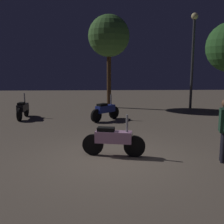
{
  "coord_description": "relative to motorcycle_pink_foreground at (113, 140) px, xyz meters",
  "views": [
    {
      "loc": [
        -0.28,
        -6.46,
        2.33
      ],
      "look_at": [
        0.03,
        1.34,
        1.0
      ],
      "focal_mm": 43.17,
      "sensor_mm": 36.0,
      "label": 1
    }
  ],
  "objects": [
    {
      "name": "ground_plane",
      "position": [
        -0.03,
        -0.34,
        -0.44
      ],
      "size": [
        40.0,
        40.0,
        0.0
      ],
      "primitive_type": "plane",
      "color": "#756656"
    },
    {
      "name": "streetlamp_near",
      "position": [
        4.66,
        7.92,
        2.81
      ],
      "size": [
        0.36,
        0.36,
        5.13
      ],
      "color": "#38383D",
      "rests_on": "ground_plane"
    },
    {
      "name": "motorcycle_blue_parked_right",
      "position": [
        -0.14,
        4.71,
        0.0
      ],
      "size": [
        1.25,
        1.24,
        1.11
      ],
      "rotation": [
        0.0,
        0.0,
        0.78
      ],
      "color": "black",
      "rests_on": "ground_plane"
    },
    {
      "name": "tree_center_bg",
      "position": [
        0.13,
        8.5,
        3.51
      ],
      "size": [
        2.29,
        2.29,
        5.13
      ],
      "color": "#4C331E",
      "rests_on": "ground_plane"
    },
    {
      "name": "motorcycle_black_parked_left",
      "position": [
        -3.84,
        5.28,
        0.0
      ],
      "size": [
        0.3,
        1.66,
        1.11
      ],
      "rotation": [
        0.0,
        0.0,
        1.57
      ],
      "color": "black",
      "rests_on": "ground_plane"
    },
    {
      "name": "motorcycle_pink_foreground",
      "position": [
        0.0,
        0.0,
        0.0
      ],
      "size": [
        1.65,
        0.47,
        1.11
      ],
      "rotation": [
        0.0,
        0.0,
        -0.18
      ],
      "color": "black",
      "rests_on": "ground_plane"
    }
  ]
}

